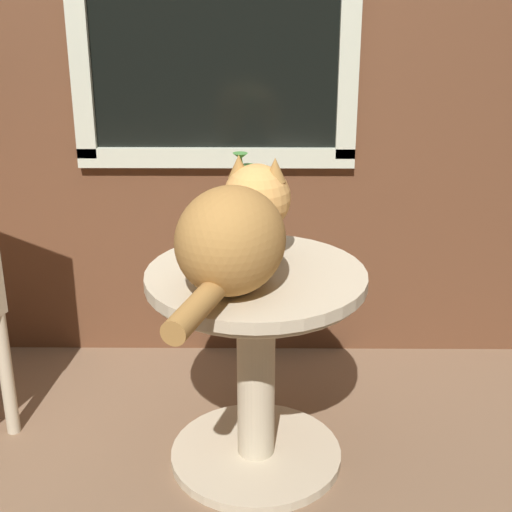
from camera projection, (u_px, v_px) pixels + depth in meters
ground_plane at (164, 472)px, 2.33m from camera, size 6.00×6.00×0.00m
back_wall at (177, 9)px, 2.59m from camera, size 4.00×0.07×2.60m
wicker_side_table at (256, 339)px, 2.24m from camera, size 0.63×0.63×0.64m
cat at (236, 232)px, 2.02m from camera, size 0.38×0.68×0.32m
pewter_vase_with_ivy at (250, 220)px, 2.30m from camera, size 0.13×0.13×0.30m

